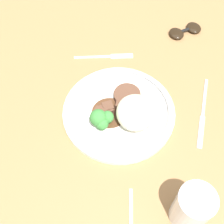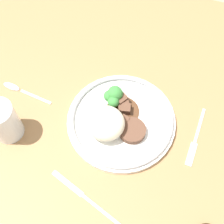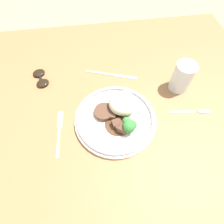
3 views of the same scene
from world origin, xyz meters
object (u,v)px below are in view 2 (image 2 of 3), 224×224
object	(u,v)px
plate	(118,120)
juice_glass	(4,122)
fork	(195,143)
knife	(84,197)
spoon	(18,89)

from	to	relation	value
plate	juice_glass	size ratio (longest dim) A/B	2.46
fork	juice_glass	bearing A→B (deg)	-72.72
plate	knife	world-z (taller)	plate
plate	juice_glass	distance (m)	0.28
spoon	plate	bearing A→B (deg)	-175.52
juice_glass	fork	xyz separation A→B (m)	(-0.45, -0.11, -0.05)
knife	spoon	distance (m)	0.35
plate	fork	world-z (taller)	plate
plate	juice_glass	xyz separation A→B (m)	(0.26, 0.11, 0.03)
juice_glass	knife	distance (m)	0.26
plate	fork	size ratio (longest dim) A/B	1.62
juice_glass	spoon	world-z (taller)	juice_glass
juice_glass	spoon	bearing A→B (deg)	-72.47
fork	plate	bearing A→B (deg)	-84.61
plate	knife	bearing A→B (deg)	85.17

